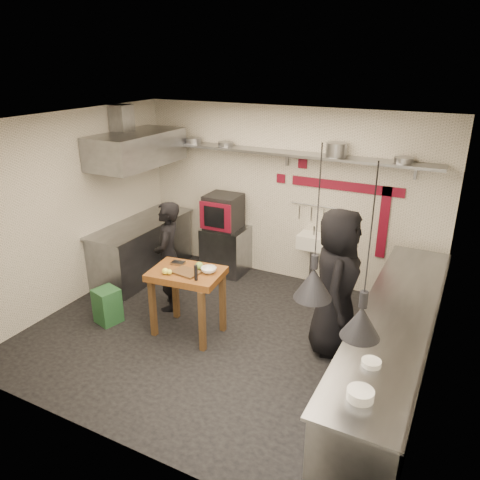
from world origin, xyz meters
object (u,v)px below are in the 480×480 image
at_px(oven_stand, 226,250).
at_px(chef_left, 168,257).
at_px(prep_table, 188,302).
at_px(green_bin, 107,306).
at_px(combi_oven, 223,212).
at_px(chef_right, 337,283).

distance_m(oven_stand, chef_left, 1.53).
xyz_separation_m(prep_table, chef_left, (-0.62, 0.47, 0.35)).
distance_m(oven_stand, green_bin, 2.33).
xyz_separation_m(combi_oven, chef_right, (2.33, -1.37, -0.15)).
relative_size(oven_stand, green_bin, 1.60).
bearing_deg(green_bin, chef_right, 15.26).
height_order(prep_table, chef_right, chef_right).
distance_m(prep_table, chef_left, 0.86).
distance_m(combi_oven, chef_left, 1.46).
height_order(oven_stand, prep_table, prep_table).
distance_m(combi_oven, prep_table, 2.06).
height_order(combi_oven, chef_right, chef_right).
height_order(combi_oven, green_bin, combi_oven).
relative_size(combi_oven, chef_left, 0.36).
bearing_deg(oven_stand, combi_oven, -111.95).
bearing_deg(green_bin, prep_table, 13.85).
bearing_deg(green_bin, combi_oven, 73.43).
bearing_deg(prep_table, oven_stand, 97.30).
bearing_deg(combi_oven, prep_table, -76.29).
height_order(green_bin, prep_table, prep_table).
bearing_deg(chef_right, green_bin, 92.85).
xyz_separation_m(green_bin, prep_table, (1.16, 0.29, 0.21)).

